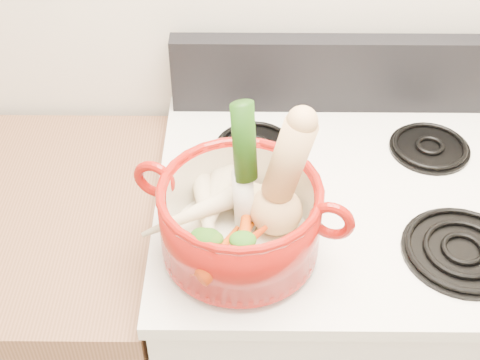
{
  "coord_description": "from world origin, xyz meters",
  "views": [
    {
      "loc": [
        -0.21,
        0.41,
        1.88
      ],
      "look_at": [
        -0.22,
        1.22,
        1.15
      ],
      "focal_mm": 50.0,
      "sensor_mm": 36.0,
      "label": 1
    }
  ],
  "objects_px": {
    "dutch_oven": "(240,219)",
    "leek": "(244,169)",
    "squash": "(278,177)",
    "stove_body": "(328,335)"
  },
  "relations": [
    {
      "from": "leek",
      "to": "stove_body",
      "type": "bearing_deg",
      "value": 8.75
    },
    {
      "from": "dutch_oven",
      "to": "leek",
      "type": "distance_m",
      "value": 0.1
    },
    {
      "from": "dutch_oven",
      "to": "squash",
      "type": "distance_m",
      "value": 0.1
    },
    {
      "from": "dutch_oven",
      "to": "squash",
      "type": "bearing_deg",
      "value": 36.29
    },
    {
      "from": "dutch_oven",
      "to": "leek",
      "type": "relative_size",
      "value": 1.06
    },
    {
      "from": "leek",
      "to": "squash",
      "type": "bearing_deg",
      "value": -29.28
    },
    {
      "from": "stove_body",
      "to": "squash",
      "type": "xyz_separation_m",
      "value": [
        -0.16,
        -0.14,
        0.66
      ]
    },
    {
      "from": "dutch_oven",
      "to": "squash",
      "type": "relative_size",
      "value": 1.17
    },
    {
      "from": "leek",
      "to": "dutch_oven",
      "type": "bearing_deg",
      "value": -127.45
    },
    {
      "from": "stove_body",
      "to": "squash",
      "type": "relative_size",
      "value": 3.78
    }
  ]
}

